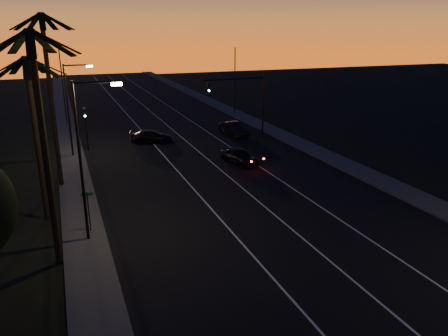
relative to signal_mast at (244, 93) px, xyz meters
name	(u,v)px	position (x,y,z in m)	size (l,w,h in m)	color
road	(213,169)	(-7.14, -9.99, -4.78)	(20.00, 170.00, 0.01)	black
sidewalk_left	(76,184)	(-18.34, -9.99, -4.70)	(2.40, 170.00, 0.16)	#333230
sidewalk_right	(325,155)	(4.06, -9.99, -4.70)	(2.40, 170.00, 0.16)	#333230
lane_stripe_left	(179,172)	(-10.14, -9.99, -4.76)	(0.12, 160.00, 0.01)	silver
lane_stripe_mid	(218,168)	(-6.64, -9.99, -4.76)	(0.12, 160.00, 0.01)	silver
lane_stripe_right	(255,164)	(-3.14, -9.99, -4.76)	(0.12, 160.00, 0.01)	silver
palm_near	(42,129)	(-19.74, -21.99, 2.29)	(4.25, 4.16, 11.53)	black
palm_mid	(34,122)	(-20.34, -15.99, 1.47)	(4.25, 4.16, 10.03)	black
palm_far	(50,86)	(-19.34, -9.99, 2.83)	(4.25, 4.16, 12.53)	black
streetlight_left_near	(85,150)	(-17.84, -19.99, 0.54)	(2.55, 0.26, 9.00)	black
streetlight_left_far	(71,103)	(-17.82, -1.99, 0.28)	(2.55, 0.26, 8.50)	black
street_sign	(88,207)	(-17.94, -18.99, -3.13)	(0.70, 0.06, 2.60)	black
signal_mast	(244,93)	(0.00, 0.00, 0.00)	(7.10, 0.41, 7.00)	black
signal_post	(85,121)	(-16.64, -0.01, -1.89)	(0.28, 0.37, 4.20)	black
far_pole_left	(63,86)	(-18.14, 15.01, -0.28)	(0.14, 0.14, 9.00)	black
far_pole_right	(235,82)	(3.86, 12.01, -0.28)	(0.14, 0.14, 9.00)	black
lead_car	(240,156)	(-4.42, -9.51, -4.09)	(2.73, 4.73, 1.37)	black
right_car	(234,129)	(-0.89, 0.61, -4.04)	(2.36, 4.66, 1.46)	black
cross_car	(152,137)	(-10.16, 0.58, -4.12)	(4.78, 2.96, 1.29)	black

